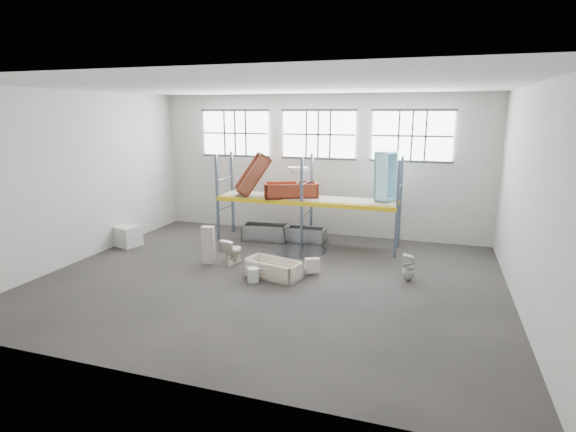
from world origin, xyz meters
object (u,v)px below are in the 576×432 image
at_px(toilet_beige, 232,251).
at_px(blue_tub_upright, 386,176).
at_px(toilet_white, 409,267).
at_px(steel_tub_right, 306,235).
at_px(bathtub_beige, 273,269).
at_px(steel_tub_left, 266,232).
at_px(bucket, 253,275).
at_px(rust_tub_flat, 291,190).
at_px(carton_near, 127,236).
at_px(cistern_tall, 208,245).

bearing_deg(toilet_beige, blue_tub_upright, -133.65).
xyz_separation_m(toilet_beige, toilet_white, (5.06, 0.16, -0.02)).
relative_size(toilet_white, steel_tub_right, 0.55).
bearing_deg(bathtub_beige, steel_tub_left, 128.50).
height_order(blue_tub_upright, bucket, blue_tub_upright).
relative_size(toilet_white, bucket, 1.99).
bearing_deg(steel_tub_left, toilet_white, -26.08).
bearing_deg(steel_tub_right, rust_tub_flat, -149.86).
bearing_deg(bathtub_beige, steel_tub_right, 105.76).
xyz_separation_m(toilet_white, rust_tub_flat, (-4.08, 2.46, 1.45)).
relative_size(toilet_beige, bucket, 2.08).
bearing_deg(steel_tub_right, blue_tub_upright, -0.36).
bearing_deg(rust_tub_flat, bathtub_beige, -80.34).
distance_m(bucket, carton_near, 5.56).
bearing_deg(toilet_beige, rust_tub_flat, -99.43).
bearing_deg(cistern_tall, toilet_beige, 2.74).
bearing_deg(toilet_beige, toilet_white, -167.09).
xyz_separation_m(steel_tub_left, rust_tub_flat, (0.92, 0.02, 1.54)).
bearing_deg(rust_tub_flat, toilet_beige, -110.47).
height_order(bathtub_beige, steel_tub_right, steel_tub_right).
height_order(bathtub_beige, cistern_tall, cistern_tall).
xyz_separation_m(toilet_beige, steel_tub_right, (1.45, 2.90, -0.14)).
bearing_deg(steel_tub_left, rust_tub_flat, 1.12).
bearing_deg(toilet_white, rust_tub_flat, -124.70).
bearing_deg(carton_near, toilet_white, -2.53).
distance_m(bathtub_beige, bucket, 0.63).
relative_size(bathtub_beige, cistern_tall, 1.39).
xyz_separation_m(toilet_white, steel_tub_right, (-3.61, 2.73, -0.12)).
height_order(toilet_beige, cistern_tall, cistern_tall).
bearing_deg(steel_tub_right, bucket, -93.88).
bearing_deg(steel_tub_left, steel_tub_right, 11.81).
bearing_deg(bathtub_beige, cistern_tall, -178.10).
height_order(bathtub_beige, rust_tub_flat, rust_tub_flat).
xyz_separation_m(rust_tub_flat, carton_near, (-5.08, -2.06, -1.49)).
bearing_deg(toilet_white, bathtub_beige, -80.08).
bearing_deg(bathtub_beige, toilet_beige, 170.54).
xyz_separation_m(cistern_tall, steel_tub_left, (0.73, 2.80, -0.27)).
height_order(toilet_beige, bucket, toilet_beige).
xyz_separation_m(cistern_tall, carton_near, (-3.43, 0.76, -0.22)).
xyz_separation_m(toilet_white, blue_tub_upright, (-0.99, 2.72, 2.03)).
relative_size(bathtub_beige, steel_tub_right, 1.16).
bearing_deg(blue_tub_upright, steel_tub_right, 179.64).
distance_m(steel_tub_right, carton_near, 6.02).
relative_size(rust_tub_flat, carton_near, 2.26).
bearing_deg(steel_tub_left, bathtub_beige, -65.75).
height_order(cistern_tall, blue_tub_upright, blue_tub_upright).
distance_m(cistern_tall, bucket, 2.12).
bearing_deg(bathtub_beige, rust_tub_flat, 113.91).
distance_m(blue_tub_upright, carton_near, 8.74).
xyz_separation_m(toilet_beige, steel_tub_left, (0.06, 2.61, -0.10)).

